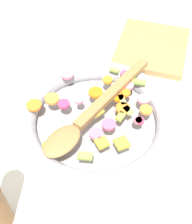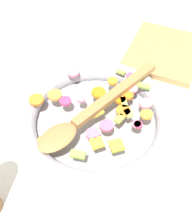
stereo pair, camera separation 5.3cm
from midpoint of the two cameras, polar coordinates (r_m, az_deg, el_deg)
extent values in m
plane|color=silver|center=(0.72, -2.11, -2.66)|extent=(4.00, 4.00, 0.00)
cylinder|color=gray|center=(0.71, -2.12, -2.37)|extent=(0.32, 0.32, 0.01)
torus|color=#9E9EA5|center=(0.70, -2.17, -1.42)|extent=(0.37, 0.37, 0.05)
cylinder|color=orange|center=(0.63, -11.14, -6.20)|extent=(0.03, 0.03, 0.01)
cylinder|color=orange|center=(0.71, -10.14, 2.30)|extent=(0.05, 0.05, 0.01)
cylinder|color=orange|center=(0.70, 1.92, 2.58)|extent=(0.03, 0.03, 0.01)
cylinder|color=orange|center=(0.68, 2.76, 0.59)|extent=(0.05, 0.05, 0.01)
cylinder|color=orange|center=(0.71, 3.32, 3.41)|extent=(0.02, 0.02, 0.01)
cylinder|color=orange|center=(0.71, -13.39, 1.11)|extent=(0.05, 0.05, 0.01)
cylinder|color=orange|center=(0.74, 0.44, 5.70)|extent=(0.03, 0.03, 0.01)
cylinder|color=orange|center=(0.68, 6.97, 0.29)|extent=(0.04, 0.04, 0.01)
cylinder|color=orange|center=(0.71, -2.20, 3.49)|extent=(0.05, 0.05, 0.01)
cube|color=#9BC34B|center=(0.77, 1.40, 7.61)|extent=(0.01, 0.02, 0.01)
cube|color=#A5C53E|center=(0.66, 2.17, -1.20)|extent=(0.03, 0.02, 0.01)
cube|color=#B5DC59|center=(0.70, 2.64, 2.08)|extent=(0.03, 0.03, 0.01)
cube|color=#8BAF42|center=(0.61, -4.57, -8.17)|extent=(0.02, 0.03, 0.01)
cube|color=#88BF46|center=(0.74, 5.85, 5.42)|extent=(0.02, 0.03, 0.01)
cube|color=#A7D452|center=(0.68, 3.65, 0.21)|extent=(0.03, 0.03, 0.01)
cylinder|color=#EA6A84|center=(0.66, 5.36, -1.79)|extent=(0.03, 0.03, 0.01)
cylinder|color=#CE3765|center=(0.69, -8.11, 1.29)|extent=(0.04, 0.04, 0.01)
cylinder|color=pink|center=(0.64, -2.31, -4.12)|extent=(0.04, 0.04, 0.01)
cylinder|color=#D3446C|center=(0.76, 3.30, 6.94)|extent=(0.03, 0.03, 0.01)
cylinder|color=#C6395C|center=(0.66, 5.75, -1.59)|extent=(0.02, 0.02, 0.01)
cylinder|color=pink|center=(0.73, 3.86, 4.73)|extent=(0.04, 0.04, 0.01)
cylinder|color=pink|center=(0.76, -7.31, 6.68)|extent=(0.03, 0.03, 0.01)
cylinder|color=pink|center=(0.70, -5.26, 1.99)|extent=(0.03, 0.03, 0.01)
cylinder|color=#DF5778|center=(0.65, 0.03, -2.43)|extent=(0.04, 0.04, 0.01)
cylinder|color=pink|center=(0.70, 6.58, 2.24)|extent=(0.04, 0.04, 0.01)
cube|color=gold|center=(0.63, 2.32, -5.81)|extent=(0.04, 0.04, 0.01)
cube|color=yellow|center=(0.67, -2.40, -0.03)|extent=(0.04, 0.04, 0.01)
cube|color=yellow|center=(0.63, -1.33, -5.76)|extent=(0.03, 0.03, 0.01)
cube|color=olive|center=(0.70, 1.05, 3.71)|extent=(0.24, 0.12, 0.01)
ellipsoid|color=olive|center=(0.62, -8.67, -5.37)|extent=(0.10, 0.09, 0.01)
cube|color=#9E7547|center=(0.91, 8.54, 11.58)|extent=(0.22, 0.19, 0.02)
camera|label=1|loc=(0.03, -92.23, -2.67)|focal=50.00mm
camera|label=2|loc=(0.03, 87.77, 2.67)|focal=50.00mm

